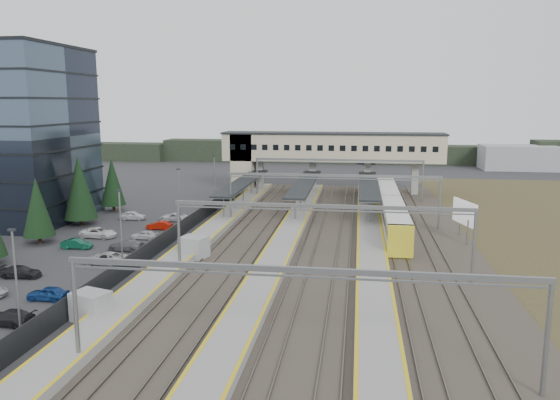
% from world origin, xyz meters
% --- Properties ---
extents(ground, '(220.00, 220.00, 0.00)m').
position_xyz_m(ground, '(0.00, 0.00, 0.00)').
color(ground, '#2B2B2D').
rests_on(ground, ground).
extents(conifer_row, '(4.42, 49.82, 9.50)m').
position_xyz_m(conifer_row, '(-22.00, -3.86, 4.84)').
color(conifer_row, black).
rests_on(conifer_row, ground).
extents(car_park, '(10.70, 44.69, 1.28)m').
position_xyz_m(car_park, '(-13.16, -7.50, 0.60)').
color(car_park, silver).
rests_on(car_park, ground).
extents(lampposts, '(0.50, 53.25, 8.07)m').
position_xyz_m(lampposts, '(-8.00, 1.25, 4.34)').
color(lampposts, slate).
rests_on(lampposts, ground).
extents(fence, '(0.08, 90.00, 2.00)m').
position_xyz_m(fence, '(-6.50, 5.00, 1.00)').
color(fence, '#26282B').
rests_on(fence, ground).
extents(relay_cabin_near, '(3.20, 2.72, 2.27)m').
position_xyz_m(relay_cabin_near, '(-4.74, -20.95, 1.13)').
color(relay_cabin_near, '#939598').
rests_on(relay_cabin_near, ground).
extents(relay_cabin_far, '(3.20, 2.89, 2.46)m').
position_xyz_m(relay_cabin_far, '(-1.86, -3.61, 1.23)').
color(relay_cabin_far, '#939598').
rests_on(relay_cabin_far, ground).
extents(rail_corridor, '(34.00, 90.00, 0.92)m').
position_xyz_m(rail_corridor, '(9.34, 5.00, 0.29)').
color(rail_corridor, '#38342A').
rests_on(rail_corridor, ground).
extents(canopies, '(23.10, 30.00, 3.28)m').
position_xyz_m(canopies, '(7.00, 27.00, 3.92)').
color(canopies, black).
rests_on(canopies, ground).
extents(footbridge, '(40.40, 6.40, 11.20)m').
position_xyz_m(footbridge, '(7.70, 42.00, 7.93)').
color(footbridge, '#B9AD8B').
rests_on(footbridge, ground).
extents(gantries, '(28.40, 62.28, 7.17)m').
position_xyz_m(gantries, '(12.00, 3.00, 6.00)').
color(gantries, slate).
rests_on(gantries, ground).
extents(train, '(2.77, 38.53, 3.49)m').
position_xyz_m(train, '(20.00, 18.02, 1.99)').
color(train, silver).
rests_on(train, ground).
extents(billboard, '(1.82, 5.67, 4.97)m').
position_xyz_m(billboard, '(28.17, 8.57, 3.33)').
color(billboard, slate).
rests_on(billboard, ground).
extents(treeline_far, '(170.00, 19.00, 7.00)m').
position_xyz_m(treeline_far, '(23.81, 92.28, 2.95)').
color(treeline_far, black).
rests_on(treeline_far, ground).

